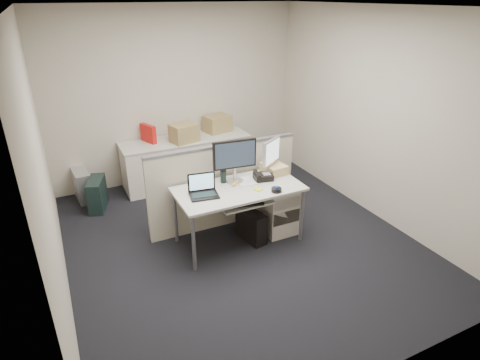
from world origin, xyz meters
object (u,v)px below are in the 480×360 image
desk (239,193)px  desk_phone (263,177)px  monitor_main (235,161)px  laptop (204,187)px

desk → desk_phone: desk_phone is taller
monitor_main → laptop: size_ratio=1.67×
desk → laptop: size_ratio=4.72×
desk → monitor_main: (0.03, 0.18, 0.33)m
monitor_main → desk_phone: monitor_main is taller
desk → desk_phone: 0.40m
desk → laptop: bearing=-177.4°
monitor_main → desk_phone: 0.42m
desk_phone → laptop: bearing=-160.8°
laptop → desk_phone: (0.82, 0.10, -0.08)m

